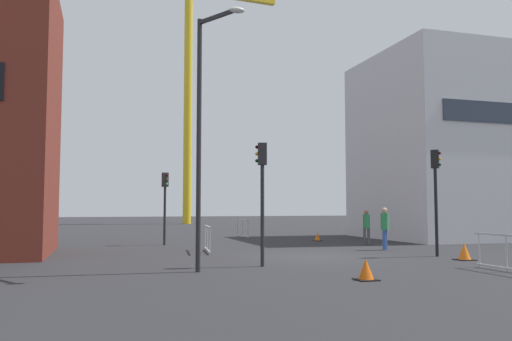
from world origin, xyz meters
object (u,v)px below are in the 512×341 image
construction_crane (191,68)px  traffic_cone_striped (464,252)px  streetlamp_tall (204,121)px  pedestrian_waiting (385,225)px  traffic_light_corner (436,185)px  traffic_light_median (165,196)px  pedestrian_walking (366,225)px  traffic_cone_on_verge (366,270)px  traffic_light_far (262,183)px  traffic_cone_orange (317,237)px

construction_crane → traffic_cone_striped: (3.14, -40.69, -16.94)m
streetlamp_tall → pedestrian_waiting: (8.95, 5.25, -3.30)m
traffic_light_corner → traffic_light_median: 12.69m
traffic_light_corner → pedestrian_waiting: traffic_light_corner is taller
construction_crane → traffic_light_median: 34.50m
streetlamp_tall → pedestrian_walking: bearing=39.9°
traffic_light_corner → pedestrian_walking: 6.08m
construction_crane → traffic_light_median: (-6.15, -30.55, -14.82)m
streetlamp_tall → traffic_cone_on_verge: size_ratio=13.62×
traffic_cone_on_verge → traffic_cone_striped: size_ratio=0.90×
pedestrian_waiting → traffic_cone_on_verge: (-5.24, -7.94, -0.82)m
traffic_light_median → traffic_light_far: bearing=-79.1°
pedestrian_walking → pedestrian_waiting: bearing=-102.8°
streetlamp_tall → pedestrian_walking: (9.58, 8.02, -3.37)m
streetlamp_tall → traffic_light_median: size_ratio=2.10×
streetlamp_tall → traffic_light_median: streetlamp_tall is taller
traffic_cone_orange → traffic_cone_on_verge: traffic_cone_on_verge is taller
construction_crane → streetlamp_tall: size_ratio=3.61×
construction_crane → traffic_cone_striped: 44.19m
traffic_light_corner → traffic_light_median: (-9.21, 8.71, -0.30)m
pedestrian_walking → traffic_cone_striped: size_ratio=2.84×
traffic_light_median → construction_crane: bearing=78.6°
streetlamp_tall → traffic_cone_on_verge: streetlamp_tall is taller
pedestrian_waiting → traffic_cone_orange: (-0.40, 6.41, -0.87)m
construction_crane → traffic_light_median: size_ratio=7.57×
construction_crane → traffic_light_corner: size_ratio=6.64×
traffic_cone_on_verge → streetlamp_tall: bearing=144.1°
streetlamp_tall → pedestrian_waiting: bearing=30.4°
construction_crane → traffic_cone_striped: bearing=-85.6°
construction_crane → streetlamp_tall: bearing=-98.7°
streetlamp_tall → traffic_light_median: bearing=89.2°
traffic_light_far → traffic_cone_striped: size_ratio=6.46×
streetlamp_tall → traffic_light_far: streetlamp_tall is taller
traffic_light_far → traffic_cone_striped: (7.38, -0.20, -2.35)m
traffic_light_far → pedestrian_walking: bearing=43.2°
construction_crane → traffic_cone_orange: 34.38m
traffic_cone_on_verge → traffic_light_far: bearing=114.2°
pedestrian_walking → pedestrian_waiting: size_ratio=0.94×
traffic_cone_on_verge → pedestrian_waiting: bearing=56.6°
construction_crane → traffic_light_far: (-4.24, -40.49, -14.60)m
pedestrian_walking → pedestrian_waiting: 2.84m
traffic_light_far → traffic_cone_orange: traffic_light_far is taller
traffic_light_median → traffic_cone_on_verge: 14.22m
streetlamp_tall → traffic_cone_on_verge: 6.17m
streetlamp_tall → pedestrian_waiting: streetlamp_tall is taller
construction_crane → traffic_light_corner: bearing=-85.5°
pedestrian_waiting → streetlamp_tall: bearing=-149.6°
traffic_cone_orange → traffic_light_far: bearing=-121.2°
construction_crane → streetlamp_tall: construction_crane is taller
traffic_light_median → traffic_cone_orange: bearing=5.1°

